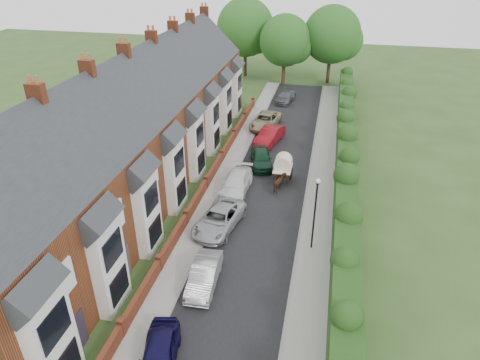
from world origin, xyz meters
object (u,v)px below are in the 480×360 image
object	(u,v)px
car_navy	(159,354)
car_green	(261,158)
car_silver_a	(204,275)
car_white	(236,183)
horse	(280,184)
lamppost	(315,206)
car_grey	(286,97)
car_silver_b	(219,219)
car_red	(270,136)
car_beige	(265,121)
horse_cart	(283,166)

from	to	relation	value
car_navy	car_green	bearing A→B (deg)	74.62
car_silver_a	car_white	bearing A→B (deg)	89.60
car_navy	car_silver_a	world-z (taller)	car_navy
car_navy	horse	size ratio (longest dim) A/B	2.47
lamppost	car_grey	world-z (taller)	lamppost
car_navy	car_silver_b	size ratio (longest dim) A/B	0.79
car_silver_a	horse	world-z (taller)	horse
car_white	horse	world-z (taller)	car_white
horse	car_grey	bearing A→B (deg)	-69.53
car_silver_b	car_red	size ratio (longest dim) A/B	1.08
car_silver_b	car_red	distance (m)	14.87
lamppost	car_silver_b	distance (m)	6.96
car_silver_a	car_red	world-z (taller)	car_red
car_white	car_silver_a	bearing A→B (deg)	-85.91
car_red	lamppost	bearing A→B (deg)	-58.77
car_grey	horse	bearing A→B (deg)	-75.70
car_beige	horse	size ratio (longest dim) A/B	3.19
horse	horse_cart	bearing A→B (deg)	-75.25
car_navy	car_silver_a	bearing A→B (deg)	72.64
car_green	car_navy	bearing A→B (deg)	-106.99
car_green	car_grey	bearing A→B (deg)	76.00
car_navy	car_beige	world-z (taller)	car_beige
car_silver_b	horse_cart	world-z (taller)	horse_cart
car_silver_a	car_red	bearing A→B (deg)	85.04
lamppost	car_silver_a	distance (m)	7.84
car_navy	car_white	world-z (taller)	car_white
car_silver_a	car_green	distance (m)	15.52
car_navy	car_beige	xyz separation A→B (m)	(0.05, 30.00, 0.04)
lamppost	car_red	bearing A→B (deg)	108.13
car_grey	horse	size ratio (longest dim) A/B	2.65
lamppost	horse_cart	bearing A→B (deg)	109.12
car_white	car_grey	world-z (taller)	car_white
car_red	car_grey	distance (m)	12.76
car_navy	car_silver_b	bearing A→B (deg)	78.17
car_red	horse	xyz separation A→B (m)	(2.21, -9.03, -0.09)
car_grey	horse	distance (m)	21.90
car_white	lamppost	bearing A→B (deg)	-42.62
car_navy	car_grey	size ratio (longest dim) A/B	0.93
lamppost	car_beige	world-z (taller)	lamppost
horse_cart	lamppost	bearing A→B (deg)	-70.88
car_white	car_green	world-z (taller)	car_green
car_navy	car_silver_a	xyz separation A→B (m)	(0.49, 5.60, -0.01)
lamppost	car_white	distance (m)	9.14
car_navy	car_silver_b	distance (m)	11.20
horse	car_silver_b	bearing A→B (deg)	74.28
car_silver_a	car_red	xyz separation A→B (m)	(0.61, 20.42, 0.10)
car_navy	lamppost	bearing A→B (deg)	46.03
car_silver_b	horse	distance (m)	6.72
car_red	horse_cart	xyz separation A→B (m)	(2.21, -7.25, 0.56)
car_beige	car_grey	world-z (taller)	car_beige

